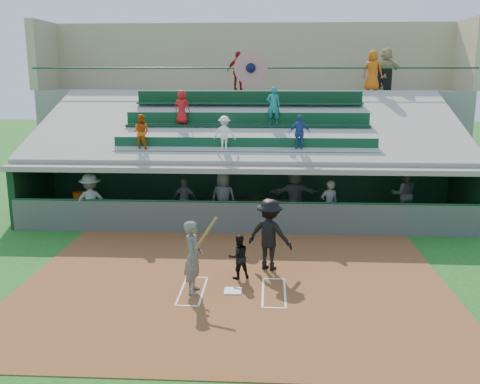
# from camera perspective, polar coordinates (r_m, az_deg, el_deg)

# --- Properties ---
(ground) EXTENTS (100.00, 100.00, 0.00)m
(ground) POSITION_cam_1_polar(r_m,az_deg,el_deg) (13.62, -0.76, -10.64)
(ground) COLOR #1A5718
(ground) RESTS_ON ground
(dirt_slab) EXTENTS (11.00, 9.00, 0.02)m
(dirt_slab) POSITION_cam_1_polar(r_m,az_deg,el_deg) (14.07, -0.62, -9.80)
(dirt_slab) COLOR brown
(dirt_slab) RESTS_ON ground
(home_plate) EXTENTS (0.43, 0.43, 0.03)m
(home_plate) POSITION_cam_1_polar(r_m,az_deg,el_deg) (13.60, -0.76, -10.51)
(home_plate) COLOR white
(home_plate) RESTS_ON dirt_slab
(batters_box_chalk) EXTENTS (2.65, 1.85, 0.01)m
(batters_box_chalk) POSITION_cam_1_polar(r_m,az_deg,el_deg) (13.61, -0.76, -10.55)
(batters_box_chalk) COLOR white
(batters_box_chalk) RESTS_ON dirt_slab
(dugout_floor) EXTENTS (16.00, 3.50, 0.04)m
(dugout_floor) POSITION_cam_1_polar(r_m,az_deg,el_deg) (19.99, 0.55, -2.97)
(dugout_floor) COLOR gray
(dugout_floor) RESTS_ON ground
(concourse_slab) EXTENTS (20.00, 3.00, 4.60)m
(concourse_slab) POSITION_cam_1_polar(r_m,az_deg,el_deg) (26.18, 1.24, 5.81)
(concourse_slab) COLOR gray
(concourse_slab) RESTS_ON ground
(grandstand) EXTENTS (20.40, 10.40, 7.80)m
(grandstand) POSITION_cam_1_polar(r_m,az_deg,el_deg) (23.23, 0.97, 4.86)
(grandstand) COLOR #4F544E
(grandstand) RESTS_ON ground
(batter_at_plate) EXTENTS (0.87, 0.77, 1.95)m
(batter_at_plate) POSITION_cam_1_polar(r_m,az_deg,el_deg) (13.31, -5.00, -6.89)
(batter_at_plate) COLOR #51544F
(batter_at_plate) RESTS_ON dirt_slab
(catcher) EXTENTS (0.71, 0.64, 1.19)m
(catcher) POSITION_cam_1_polar(r_m,az_deg,el_deg) (14.25, -0.16, -6.92)
(catcher) COLOR black
(catcher) RESTS_ON dirt_slab
(home_umpire) EXTENTS (1.48, 1.18, 2.00)m
(home_umpire) POSITION_cam_1_polar(r_m,az_deg,el_deg) (14.81, 3.18, -4.53)
(home_umpire) COLOR black
(home_umpire) RESTS_ON dirt_slab
(dugout_bench) EXTENTS (14.50, 3.87, 0.44)m
(dugout_bench) POSITION_cam_1_polar(r_m,az_deg,el_deg) (21.22, 0.85, -1.38)
(dugout_bench) COLOR brown
(dugout_bench) RESTS_ON dugout_floor
(white_table) EXTENTS (0.92, 0.80, 0.67)m
(white_table) POSITION_cam_1_polar(r_m,az_deg,el_deg) (20.66, -16.71, -1.97)
(white_table) COLOR white
(white_table) RESTS_ON dugout_floor
(water_cooler) EXTENTS (0.40, 0.40, 0.40)m
(water_cooler) POSITION_cam_1_polar(r_m,az_deg,el_deg) (20.52, -16.84, -0.54)
(water_cooler) COLOR #D3520C
(water_cooler) RESTS_ON white_table
(dugout_player_a) EXTENTS (1.42, 1.06, 1.95)m
(dugout_player_a) POSITION_cam_1_polar(r_m,az_deg,el_deg) (19.25, -15.63, -0.98)
(dugout_player_a) COLOR #5A5D57
(dugout_player_a) RESTS_ON dugout_floor
(dugout_player_b) EXTENTS (0.96, 0.48, 1.57)m
(dugout_player_b) POSITION_cam_1_polar(r_m,az_deg,el_deg) (19.76, -5.91, -0.80)
(dugout_player_b) COLOR #61635E
(dugout_player_b) RESTS_ON dugout_floor
(dugout_player_c) EXTENTS (1.05, 0.82, 1.90)m
(dugout_player_c) POSITION_cam_1_polar(r_m,az_deg,el_deg) (19.16, -1.79, -0.65)
(dugout_player_c) COLOR #51534F
(dugout_player_c) RESTS_ON dugout_floor
(dugout_player_d) EXTENTS (1.88, 0.78, 1.97)m
(dugout_player_d) POSITION_cam_1_polar(r_m,az_deg,el_deg) (19.64, 5.86, -0.28)
(dugout_player_d) COLOR #535550
(dugout_player_d) RESTS_ON dugout_floor
(dugout_player_e) EXTENTS (0.71, 0.56, 1.73)m
(dugout_player_e) POSITION_cam_1_polar(r_m,az_deg,el_deg) (18.81, 9.49, -1.34)
(dugout_player_e) COLOR #60635D
(dugout_player_e) RESTS_ON dugout_floor
(dugout_player_f) EXTENTS (0.94, 0.73, 1.93)m
(dugout_player_f) POSITION_cam_1_polar(r_m,az_deg,el_deg) (20.64, 17.07, -0.20)
(dugout_player_f) COLOR #535651
(dugout_player_f) RESTS_ON dugout_floor
(trash_bin) EXTENTS (0.66, 0.66, 1.00)m
(trash_bin) POSITION_cam_1_polar(r_m,az_deg,el_deg) (26.32, 15.16, 11.53)
(trash_bin) COLOR black
(trash_bin) RESTS_ON concourse_slab
(concourse_staff_a) EXTENTS (1.05, 0.50, 1.75)m
(concourse_staff_a) POSITION_cam_1_polar(r_m,az_deg,el_deg) (24.86, -0.17, 12.79)
(concourse_staff_a) COLOR #A61319
(concourse_staff_a) RESTS_ON concourse_slab
(concourse_staff_b) EXTENTS (1.01, 0.84, 1.76)m
(concourse_staff_b) POSITION_cam_1_polar(r_m,az_deg,el_deg) (24.92, 13.97, 12.44)
(concourse_staff_b) COLOR #D3550C
(concourse_staff_b) RESTS_ON concourse_slab
(concourse_staff_c) EXTENTS (1.86, 1.23, 1.92)m
(concourse_staff_c) POSITION_cam_1_polar(r_m,az_deg,el_deg) (26.22, 15.29, 12.54)
(concourse_staff_c) COLOR tan
(concourse_staff_c) RESTS_ON concourse_slab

